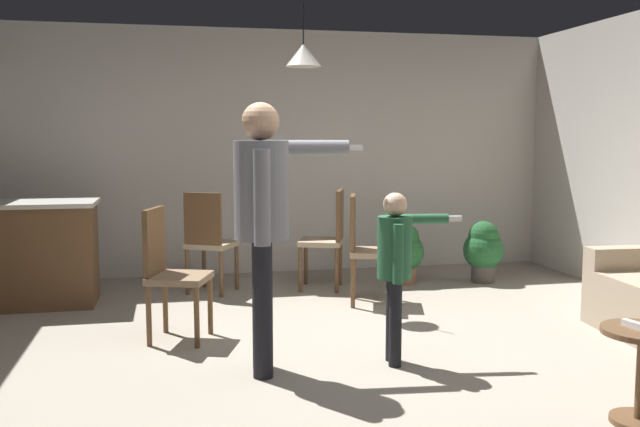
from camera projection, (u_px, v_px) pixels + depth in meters
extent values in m
plane|color=#9E9384|center=(344.00, 358.00, 4.80)|extent=(7.68, 7.68, 0.00)
cube|color=beige|center=(276.00, 152.00, 7.76)|extent=(6.40, 0.10, 2.70)
cube|color=tan|center=(635.00, 284.00, 5.71)|extent=(0.86, 0.22, 0.63)
cylinder|color=brown|center=(598.00, 320.00, 5.68)|extent=(0.05, 0.05, 0.06)
cube|color=brown|center=(26.00, 256.00, 6.24)|extent=(1.20, 0.60, 0.91)
cube|color=beige|center=(23.00, 204.00, 6.18)|extent=(1.26, 0.66, 0.04)
cylinder|color=brown|center=(639.00, 421.00, 3.71)|extent=(0.31, 0.31, 0.03)
cylinder|color=black|center=(262.00, 303.00, 4.55)|extent=(0.13, 0.13, 0.88)
cylinder|color=black|center=(263.00, 310.00, 4.37)|extent=(0.13, 0.13, 0.88)
cylinder|color=slate|center=(261.00, 190.00, 4.38)|extent=(0.35, 0.35, 0.62)
sphere|color=tan|center=(261.00, 121.00, 4.33)|extent=(0.24, 0.24, 0.24)
cylinder|color=slate|center=(305.00, 148.00, 4.58)|extent=(0.59, 0.16, 0.10)
cube|color=white|center=(353.00, 148.00, 4.61)|extent=(0.13, 0.05, 0.04)
cylinder|color=slate|center=(262.00, 198.00, 4.18)|extent=(0.10, 0.10, 0.59)
cylinder|color=black|center=(392.00, 319.00, 4.72)|extent=(0.09, 0.09, 0.59)
cylinder|color=black|center=(395.00, 323.00, 4.60)|extent=(0.09, 0.09, 0.59)
cylinder|color=#265938|center=(395.00, 247.00, 4.60)|extent=(0.23, 0.23, 0.42)
sphere|color=#D8AD8C|center=(395.00, 205.00, 4.57)|extent=(0.16, 0.16, 0.16)
cylinder|color=#265938|center=(420.00, 219.00, 4.73)|extent=(0.40, 0.12, 0.07)
cube|color=white|center=(452.00, 219.00, 4.75)|extent=(0.13, 0.05, 0.04)
cylinder|color=#265938|center=(398.00, 254.00, 4.47)|extent=(0.07, 0.07, 0.39)
cylinder|color=brown|center=(165.00, 304.00, 5.40)|extent=(0.04, 0.04, 0.45)
cylinder|color=brown|center=(149.00, 316.00, 5.05)|extent=(0.04, 0.04, 0.45)
cylinder|color=brown|center=(210.00, 306.00, 5.36)|extent=(0.04, 0.04, 0.45)
cylinder|color=brown|center=(197.00, 318.00, 5.01)|extent=(0.04, 0.04, 0.45)
cube|color=#7F664C|center=(180.00, 278.00, 5.18)|extent=(0.53, 0.53, 0.05)
cube|color=brown|center=(154.00, 241.00, 5.17)|extent=(0.16, 0.37, 0.50)
cylinder|color=brown|center=(337.00, 270.00, 6.77)|extent=(0.04, 0.04, 0.45)
cylinder|color=brown|center=(340.00, 264.00, 7.12)|extent=(0.04, 0.04, 0.45)
cylinder|color=brown|center=(300.00, 269.00, 6.81)|extent=(0.04, 0.04, 0.45)
cylinder|color=brown|center=(306.00, 263.00, 7.17)|extent=(0.04, 0.04, 0.45)
cube|color=tan|center=(321.00, 242.00, 6.94)|extent=(0.54, 0.54, 0.05)
cube|color=brown|center=(340.00, 215.00, 6.88)|extent=(0.16, 0.37, 0.50)
cylinder|color=brown|center=(187.00, 272.00, 6.69)|extent=(0.04, 0.04, 0.45)
cylinder|color=brown|center=(221.00, 274.00, 6.59)|extent=(0.04, 0.04, 0.45)
cylinder|color=brown|center=(204.00, 265.00, 7.03)|extent=(0.04, 0.04, 0.45)
cylinder|color=brown|center=(237.00, 267.00, 6.93)|extent=(0.04, 0.04, 0.45)
cube|color=tan|center=(212.00, 244.00, 6.78)|extent=(0.57, 0.57, 0.05)
cube|color=brown|center=(203.00, 219.00, 6.57)|extent=(0.35, 0.22, 0.50)
cylinder|color=brown|center=(354.00, 275.00, 6.53)|extent=(0.04, 0.04, 0.45)
cylinder|color=brown|center=(353.00, 283.00, 6.18)|extent=(0.04, 0.04, 0.45)
cylinder|color=brown|center=(392.00, 276.00, 6.51)|extent=(0.04, 0.04, 0.45)
cylinder|color=brown|center=(393.00, 284.00, 6.15)|extent=(0.04, 0.04, 0.45)
cube|color=#997F60|center=(373.00, 253.00, 6.31)|extent=(0.52, 0.52, 0.05)
cube|color=brown|center=(353.00, 222.00, 6.30)|extent=(0.15, 0.37, 0.50)
cylinder|color=#4C4742|center=(483.00, 273.00, 7.30)|extent=(0.25, 0.25, 0.19)
sphere|color=#235B2D|center=(483.00, 250.00, 7.27)|extent=(0.42, 0.42, 0.42)
sphere|color=#235B2D|center=(484.00, 236.00, 7.25)|extent=(0.32, 0.32, 0.32)
cylinder|color=brown|center=(404.00, 274.00, 7.23)|extent=(0.24, 0.24, 0.19)
sphere|color=#235B2D|center=(404.00, 252.00, 7.20)|extent=(0.41, 0.41, 0.41)
sphere|color=#235B2D|center=(404.00, 238.00, 7.18)|extent=(0.31, 0.31, 0.31)
cube|color=white|center=(633.00, 325.00, 3.67)|extent=(0.06, 0.13, 0.04)
cone|color=silver|center=(303.00, 55.00, 6.16)|extent=(0.32, 0.32, 0.20)
cylinder|color=black|center=(303.00, 24.00, 6.13)|extent=(0.01, 0.01, 0.36)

